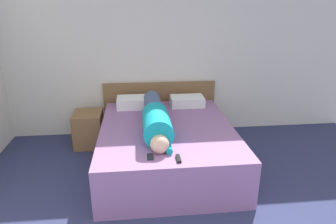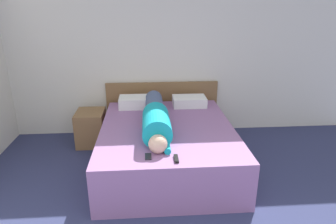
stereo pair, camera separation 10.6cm
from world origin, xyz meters
name	(u,v)px [view 1 (the left image)]	position (x,y,z in m)	size (l,w,h in m)	color
wall_back	(166,52)	(0.00, 3.80, 1.30)	(6.09, 0.06, 2.60)	silver
bed	(167,146)	(-0.11, 2.62, 0.28)	(1.66, 2.04, 0.55)	#936699
headboard	(160,108)	(-0.11, 3.73, 0.42)	(1.78, 0.04, 0.84)	brown
nightstand	(89,129)	(-1.21, 3.36, 0.25)	(0.41, 0.48, 0.51)	brown
person_lying	(156,118)	(-0.25, 2.56, 0.69)	(0.32, 1.59, 0.32)	#DBB293
pillow_near_headboard	(135,102)	(-0.51, 3.41, 0.63)	(0.52, 0.33, 0.16)	white
pillow_second	(187,101)	(0.28, 3.41, 0.62)	(0.50, 0.33, 0.14)	white
tv_remote	(178,159)	(-0.08, 1.76, 0.56)	(0.04, 0.15, 0.02)	black
cell_phone	(150,157)	(-0.36, 1.84, 0.56)	(0.06, 0.13, 0.01)	black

